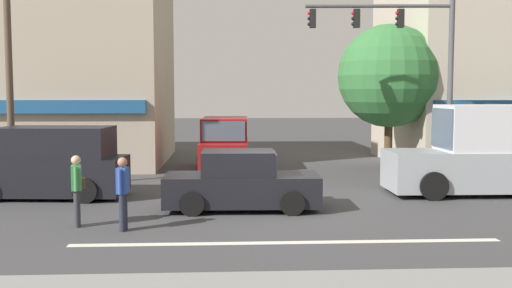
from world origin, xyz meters
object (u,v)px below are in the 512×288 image
Objects in this scene: utility_pole_far_right at (442,76)px; sedan_parked_curbside at (241,183)px; van_crossing_center at (50,164)px; pedestrian_mid_crossing at (77,186)px; street_tree at (389,76)px; utility_pole_near_left at (9,72)px; van_approaching_near at (225,145)px; pedestrian_far_side at (123,189)px; box_truck_crossing_rightbound at (486,154)px; traffic_light_mast at (411,57)px.

utility_pole_far_right is 11.43m from sedan_parked_curbside.
van_crossing_center is 4.38m from pedestrian_mid_crossing.
street_tree is 13.17m from van_crossing_center.
utility_pole_near_left is 1.56× the size of van_approaching_near.
sedan_parked_curbside is 3.62m from pedestrian_far_side.
utility_pole_far_right is 15.00m from van_crossing_center.
van_approaching_near is at bearing 172.32° from street_tree.
traffic_light_mast is at bearing 137.11° from box_truck_crossing_rightbound.
van_crossing_center is 5.37m from pedestrian_far_side.
utility_pole_near_left is 7.00m from pedestrian_mid_crossing.
sedan_parked_curbside is at bearing -128.88° from street_tree.
van_approaching_near reaches higher than pedestrian_mid_crossing.
pedestrian_mid_crossing is (-3.46, -10.25, -0.05)m from van_approaching_near.
utility_pole_far_right reaches higher than van_crossing_center.
utility_pole_near_left is 15.10m from box_truck_crossing_rightbound.
utility_pole_near_left is at bearing -166.08° from utility_pole_far_right.
van_approaching_near is 11.00m from pedestrian_far_side.
utility_pole_far_right is at bearing 13.92° from utility_pole_near_left.
box_truck_crossing_rightbound is at bearing -96.02° from utility_pole_far_right.
van_approaching_near reaches higher than sedan_parked_curbside.
van_approaching_near is at bearing 142.84° from traffic_light_mast.
utility_pole_far_right is 1.30× the size of box_truck_crossing_rightbound.
sedan_parked_curbside is at bearing 40.80° from pedestrian_far_side.
box_truck_crossing_rightbound is at bearing 18.76° from pedestrian_mid_crossing.
street_tree is at bearing 24.64° from van_crossing_center.
traffic_light_mast is 11.61m from pedestrian_mid_crossing.
street_tree is 3.48× the size of pedestrian_mid_crossing.
utility_pole_far_right reaches higher than pedestrian_mid_crossing.
pedestrian_far_side is at bearing -102.15° from van_approaching_near.
utility_pole_near_left is 1.00× the size of utility_pole_far_right.
box_truck_crossing_rightbound is 1.20× the size of van_approaching_near.
utility_pole_near_left is 12.96m from traffic_light_mast.
traffic_light_mast reaches higher than van_approaching_near.
box_truck_crossing_rightbound is (-0.57, -5.38, -2.55)m from utility_pole_far_right.
utility_pole_near_left is 4.36× the size of pedestrian_mid_crossing.
sedan_parked_curbside is at bearing -146.80° from traffic_light_mast.
utility_pole_far_right is 1.56× the size of van_approaching_near.
traffic_light_mast is at bearing -95.17° from street_tree.
utility_pole_near_left is at bearing 121.57° from pedestrian_mid_crossing.
box_truck_crossing_rightbound is 1.36× the size of sedan_parked_curbside.
van_crossing_center is at bearing -155.36° from street_tree.
street_tree is at bearing 16.45° from utility_pole_near_left.
van_approaching_near is (-6.14, 4.65, -3.30)m from traffic_light_mast.
pedestrian_far_side is (1.14, -0.50, -0.00)m from pedestrian_mid_crossing.
sedan_parked_curbside is (-5.73, -3.75, -3.59)m from traffic_light_mast.
sedan_parked_curbside is 8.41m from van_approaching_near.
street_tree reaches higher than van_crossing_center.
pedestrian_far_side is at bearing -131.68° from street_tree.
utility_pole_near_left reaches higher than traffic_light_mast.
utility_pole_near_left is 8.79m from van_approaching_near.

